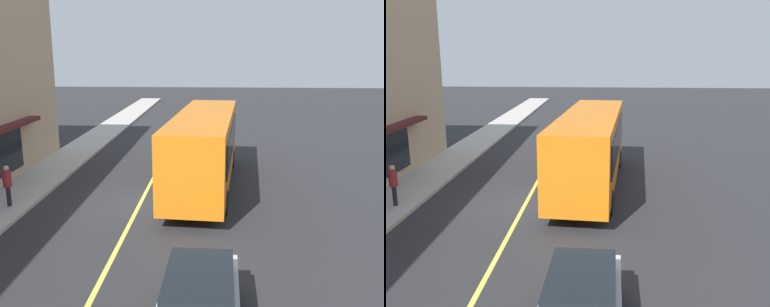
{
  "view_description": "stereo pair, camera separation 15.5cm",
  "coord_description": "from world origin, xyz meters",
  "views": [
    {
      "loc": [
        -16.91,
        -3.22,
        6.3
      ],
      "look_at": [
        2.66,
        -2.05,
        1.6
      ],
      "focal_mm": 40.13,
      "sensor_mm": 36.0,
      "label": 1
    },
    {
      "loc": [
        -16.9,
        -3.37,
        6.3
      ],
      "look_at": [
        2.66,
        -2.05,
        1.6
      ],
      "focal_mm": 40.13,
      "sensor_mm": 36.0,
      "label": 2
    }
  ],
  "objects": [
    {
      "name": "pedestrian_waiting",
      "position": [
        -0.88,
        5.19,
        1.17
      ],
      "size": [
        0.34,
        0.34,
        1.69
      ],
      "color": "black",
      "rests_on": "sidewalk"
    },
    {
      "name": "bus",
      "position": [
        2.7,
        -2.64,
        1.99
      ],
      "size": [
        11.28,
        3.28,
        3.5
      ],
      "color": "orange",
      "rests_on": "ground"
    },
    {
      "name": "ground",
      "position": [
        0.0,
        0.0,
        0.0
      ],
      "size": [
        120.0,
        120.0,
        0.0
      ],
      "primitive_type": "plane",
      "color": "#28282B"
    },
    {
      "name": "car_silver",
      "position": [
        -8.41,
        -2.87,
        0.74
      ],
      "size": [
        4.33,
        1.92,
        1.52
      ],
      "color": "#B7BABF",
      "rests_on": "ground"
    },
    {
      "name": "sidewalk",
      "position": [
        0.0,
        5.62,
        0.07
      ],
      "size": [
        80.0,
        2.57,
        0.15
      ],
      "primitive_type": "cube",
      "color": "#B2ADA3",
      "rests_on": "ground"
    },
    {
      "name": "lane_centre_stripe",
      "position": [
        0.0,
        0.0,
        0.0
      ],
      "size": [
        36.0,
        0.16,
        0.01
      ],
      "primitive_type": "cube",
      "color": "#D8D14C",
      "rests_on": "ground"
    }
  ]
}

